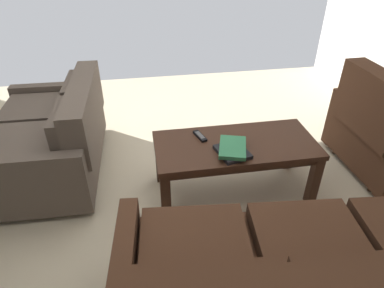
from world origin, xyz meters
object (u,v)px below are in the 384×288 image
(loveseat_near, at_px, (54,137))
(book_stack, at_px, (233,150))
(coffee_table, at_px, (235,151))
(tv_remote, at_px, (200,136))

(loveseat_near, height_order, book_stack, loveseat_near)
(book_stack, bearing_deg, loveseat_near, -25.75)
(coffee_table, height_order, tv_remote, tv_remote)
(loveseat_near, distance_m, book_stack, 1.53)
(book_stack, bearing_deg, tv_remote, -52.69)
(coffee_table, bearing_deg, tv_remote, -26.51)
(loveseat_near, relative_size, tv_remote, 8.10)
(coffee_table, bearing_deg, loveseat_near, -20.57)
(loveseat_near, distance_m, coffee_table, 1.53)
(loveseat_near, xyz_separation_m, coffee_table, (-1.43, 0.54, 0.06))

